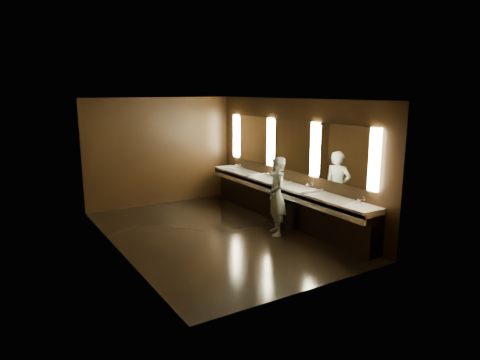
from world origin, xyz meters
name	(u,v)px	position (x,y,z in m)	size (l,w,h in m)	color
floor	(215,234)	(0.00, 0.00, 0.00)	(6.00, 6.00, 0.00)	black
ceiling	(214,99)	(0.00, 0.00, 2.80)	(4.00, 6.00, 0.02)	#2D2D2B
wall_back	(160,151)	(0.00, 3.00, 1.40)	(4.00, 0.02, 2.80)	black
wall_front	(312,201)	(0.00, -3.00, 1.40)	(4.00, 0.02, 2.80)	black
wall_left	(117,179)	(-2.00, 0.00, 1.40)	(0.02, 6.00, 2.80)	black
wall_right	(292,161)	(2.00, 0.00, 1.40)	(0.02, 6.00, 2.80)	black
sink_counter	(284,200)	(1.79, 0.00, 0.50)	(0.55, 5.40, 1.01)	black
mirror_band	(292,145)	(1.98, 0.00, 1.75)	(0.06, 5.03, 1.15)	#FCF1BC
person	(277,196)	(1.11, -0.64, 0.82)	(0.60, 0.39, 1.64)	#82B1C3
trash_bin	(289,215)	(1.58, -0.49, 0.30)	(0.39, 0.39, 0.60)	black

